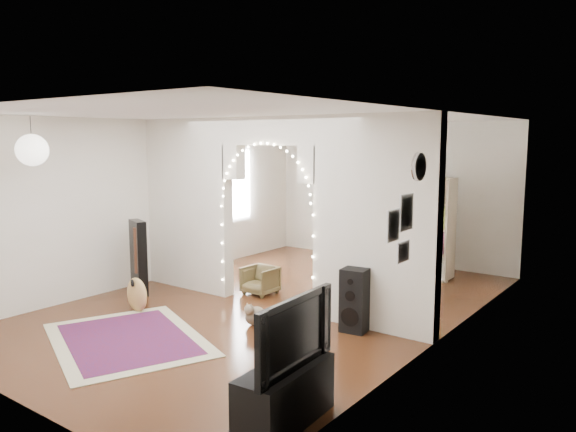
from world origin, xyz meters
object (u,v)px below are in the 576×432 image
Objects in this scene: dining_table at (407,237)px; dining_chair_right at (402,278)px; acoustic_guitar at (136,281)px; media_console at (285,395)px; bookcase at (404,225)px; dining_chair_left at (260,280)px; floor_speaker at (354,300)px.

dining_table is 2.17× the size of dining_chair_right.
acoustic_guitar is 0.80× the size of dining_table.
media_console is 0.57× the size of bookcase.
acoustic_guitar is at bearing -113.04° from dining_table.
media_console is 4.00m from dining_chair_left.
dining_chair_left is (-1.32, -2.45, -0.46)m from dining_table.
floor_speaker reaches higher than dining_chair_left.
acoustic_guitar is at bearing -115.60° from dining_chair_right.
dining_chair_left is at bearing 155.99° from floor_speaker.
bookcase reaches higher than acoustic_guitar.
media_console is 2.09× the size of dining_chair_left.
media_console is (3.51, -1.26, -0.19)m from acoustic_guitar.
floor_speaker is 3.16m from dining_table.
floor_speaker reaches higher than dining_table.
bookcase is at bearing 142.34° from dining_table.
dining_table is 2.62× the size of dining_chair_left.
acoustic_guitar is 1.90m from dining_chair_left.
dining_chair_right is at bearing -64.17° from dining_table.
floor_speaker is 0.46× the size of bookcase.
dining_chair_left is (-2.02, 0.62, -0.18)m from floor_speaker.
dining_chair_left is at bearing -114.11° from dining_table.
media_console is 0.80× the size of dining_table.
dining_table reaches higher than dining_chair_left.
dining_chair_right is (0.47, -1.18, -0.42)m from dining_table.
acoustic_guitar is 4.68m from dining_table.
dining_chair_right is (1.79, 1.28, 0.05)m from dining_chair_left.
floor_speaker is at bearing -72.97° from dining_table.
dining_table reaches higher than media_console.
dining_chair_right is (-0.24, 1.90, -0.14)m from floor_speaker.
floor_speaker is 2.12m from dining_chair_left.
acoustic_guitar is 1.25× the size of floor_speaker.
bookcase is (2.03, 4.25, 0.44)m from acoustic_guitar.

